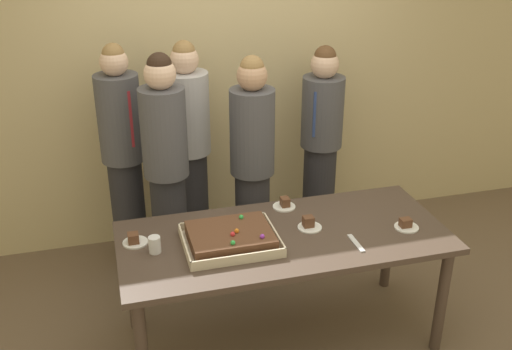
{
  "coord_description": "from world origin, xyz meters",
  "views": [
    {
      "loc": [
        -0.99,
        -2.98,
        2.63
      ],
      "look_at": [
        -0.14,
        0.15,
        1.13
      ],
      "focal_mm": 41.89,
      "sensor_mm": 36.0,
      "label": 1
    }
  ],
  "objects_px": {
    "cake_server_utensil": "(356,243)",
    "person_far_right_suit": "(124,158)",
    "party_table": "(284,247)",
    "plated_slice_far_left": "(309,224)",
    "person_left_edge_reaching": "(167,173)",
    "sheet_cake": "(230,238)",
    "plated_slice_near_right": "(134,240)",
    "plated_slice_far_right": "(285,204)",
    "plated_slice_near_left": "(406,225)",
    "person_serving_front": "(252,166)",
    "person_green_shirt_behind": "(321,143)",
    "drink_cup_nearest": "(155,245)",
    "person_striped_tie_right": "(189,151)"
  },
  "relations": [
    {
      "from": "plated_slice_far_right",
      "to": "person_left_edge_reaching",
      "type": "bearing_deg",
      "value": 149.39
    },
    {
      "from": "plated_slice_near_right",
      "to": "cake_server_utensil",
      "type": "distance_m",
      "value": 1.31
    },
    {
      "from": "plated_slice_near_left",
      "to": "person_green_shirt_behind",
      "type": "xyz_separation_m",
      "value": [
        -0.07,
        1.29,
        0.06
      ]
    },
    {
      "from": "sheet_cake",
      "to": "drink_cup_nearest",
      "type": "relative_size",
      "value": 5.51
    },
    {
      "from": "cake_server_utensil",
      "to": "sheet_cake",
      "type": "bearing_deg",
      "value": 165.27
    },
    {
      "from": "sheet_cake",
      "to": "plated_slice_near_left",
      "type": "relative_size",
      "value": 3.67
    },
    {
      "from": "cake_server_utensil",
      "to": "person_green_shirt_behind",
      "type": "relative_size",
      "value": 0.12
    },
    {
      "from": "party_table",
      "to": "plated_slice_near_right",
      "type": "distance_m",
      "value": 0.9
    },
    {
      "from": "plated_slice_far_right",
      "to": "person_green_shirt_behind",
      "type": "xyz_separation_m",
      "value": [
        0.57,
        0.83,
        0.06
      ]
    },
    {
      "from": "person_striped_tie_right",
      "to": "plated_slice_near_right",
      "type": "bearing_deg",
      "value": -28.22
    },
    {
      "from": "party_table",
      "to": "sheet_cake",
      "type": "xyz_separation_m",
      "value": [
        -0.34,
        -0.02,
        0.13
      ]
    },
    {
      "from": "plated_slice_near_right",
      "to": "person_left_edge_reaching",
      "type": "distance_m",
      "value": 0.7
    },
    {
      "from": "plated_slice_far_right",
      "to": "person_far_right_suit",
      "type": "xyz_separation_m",
      "value": [
        -0.98,
        0.78,
        0.12
      ]
    },
    {
      "from": "party_table",
      "to": "plated_slice_near_right",
      "type": "height_order",
      "value": "plated_slice_near_right"
    },
    {
      "from": "person_left_edge_reaching",
      "to": "sheet_cake",
      "type": "bearing_deg",
      "value": 0.01
    },
    {
      "from": "person_left_edge_reaching",
      "to": "cake_server_utensil",
      "type": "bearing_deg",
      "value": 26.72
    },
    {
      "from": "plated_slice_near_left",
      "to": "person_far_right_suit",
      "type": "relative_size",
      "value": 0.09
    },
    {
      "from": "person_left_edge_reaching",
      "to": "person_green_shirt_behind",
      "type": "bearing_deg",
      "value": 89.0
    },
    {
      "from": "plated_slice_near_left",
      "to": "person_far_right_suit",
      "type": "distance_m",
      "value": 2.05
    },
    {
      "from": "plated_slice_near_right",
      "to": "person_green_shirt_behind",
      "type": "distance_m",
      "value": 1.88
    },
    {
      "from": "plated_slice_near_right",
      "to": "plated_slice_far_right",
      "type": "relative_size",
      "value": 1.0
    },
    {
      "from": "plated_slice_near_left",
      "to": "party_table",
      "type": "bearing_deg",
      "value": 170.93
    },
    {
      "from": "sheet_cake",
      "to": "plated_slice_far_right",
      "type": "distance_m",
      "value": 0.58
    },
    {
      "from": "sheet_cake",
      "to": "person_left_edge_reaching",
      "type": "bearing_deg",
      "value": 108.56
    },
    {
      "from": "plated_slice_far_left",
      "to": "cake_server_utensil",
      "type": "bearing_deg",
      "value": -50.66
    },
    {
      "from": "plated_slice_near_right",
      "to": "person_left_edge_reaching",
      "type": "relative_size",
      "value": 0.09
    },
    {
      "from": "person_green_shirt_behind",
      "to": "person_left_edge_reaching",
      "type": "relative_size",
      "value": 0.93
    },
    {
      "from": "plated_slice_far_right",
      "to": "person_serving_front",
      "type": "distance_m",
      "value": 0.49
    },
    {
      "from": "cake_server_utensil",
      "to": "plated_slice_near_left",
      "type": "bearing_deg",
      "value": 13.69
    },
    {
      "from": "party_table",
      "to": "sheet_cake",
      "type": "distance_m",
      "value": 0.36
    },
    {
      "from": "party_table",
      "to": "cake_server_utensil",
      "type": "distance_m",
      "value": 0.44
    },
    {
      "from": "party_table",
      "to": "person_far_right_suit",
      "type": "relative_size",
      "value": 1.14
    },
    {
      "from": "plated_slice_far_left",
      "to": "person_green_shirt_behind",
      "type": "relative_size",
      "value": 0.09
    },
    {
      "from": "cake_server_utensil",
      "to": "person_serving_front",
      "type": "relative_size",
      "value": 0.12
    },
    {
      "from": "party_table",
      "to": "plated_slice_near_left",
      "type": "xyz_separation_m",
      "value": [
        0.75,
        -0.12,
        0.11
      ]
    },
    {
      "from": "sheet_cake",
      "to": "cake_server_utensil",
      "type": "distance_m",
      "value": 0.74
    },
    {
      "from": "party_table",
      "to": "plated_slice_far_right",
      "type": "bearing_deg",
      "value": 71.84
    },
    {
      "from": "cake_server_utensil",
      "to": "person_left_edge_reaching",
      "type": "xyz_separation_m",
      "value": [
        -0.98,
        0.97,
        0.15
      ]
    },
    {
      "from": "drink_cup_nearest",
      "to": "sheet_cake",
      "type": "bearing_deg",
      "value": -4.24
    },
    {
      "from": "cake_server_utensil",
      "to": "person_left_edge_reaching",
      "type": "height_order",
      "value": "person_left_edge_reaching"
    },
    {
      "from": "cake_server_utensil",
      "to": "person_striped_tie_right",
      "type": "relative_size",
      "value": 0.11
    },
    {
      "from": "plated_slice_far_right",
      "to": "person_far_right_suit",
      "type": "relative_size",
      "value": 0.09
    },
    {
      "from": "cake_server_utensil",
      "to": "person_far_right_suit",
      "type": "bearing_deg",
      "value": 133.12
    },
    {
      "from": "person_far_right_suit",
      "to": "plated_slice_far_left",
      "type": "bearing_deg",
      "value": 19.1
    },
    {
      "from": "sheet_cake",
      "to": "person_striped_tie_right",
      "type": "relative_size",
      "value": 0.32
    },
    {
      "from": "cake_server_utensil",
      "to": "person_striped_tie_right",
      "type": "bearing_deg",
      "value": 119.05
    },
    {
      "from": "plated_slice_near_left",
      "to": "drink_cup_nearest",
      "type": "xyz_separation_m",
      "value": [
        -1.53,
        0.13,
        0.03
      ]
    },
    {
      "from": "plated_slice_near_left",
      "to": "person_left_edge_reaching",
      "type": "xyz_separation_m",
      "value": [
        -1.36,
        0.88,
        0.13
      ]
    },
    {
      "from": "plated_slice_near_right",
      "to": "person_far_right_suit",
      "type": "height_order",
      "value": "person_far_right_suit"
    },
    {
      "from": "party_table",
      "to": "plated_slice_near_right",
      "type": "relative_size",
      "value": 13.34
    }
  ]
}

